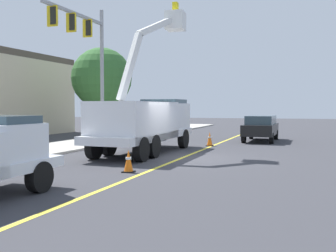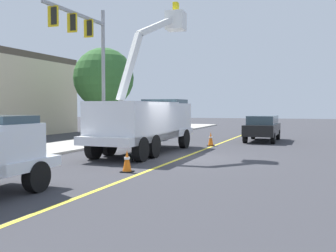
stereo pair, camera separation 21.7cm
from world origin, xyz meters
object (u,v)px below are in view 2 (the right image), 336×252
Objects in this scene: utility_bucket_truck at (146,120)px; traffic_signal_mast at (88,47)px; passing_minivan at (263,126)px; traffic_cone_mid_rear at (211,139)px; traffic_cone_mid_front at (127,161)px.

traffic_signal_mast is (1.84, 4.13, 4.03)m from utility_bucket_truck.
passing_minivan is at bearing -32.38° from utility_bucket_truck.
passing_minivan is 5.99× the size of traffic_cone_mid_rear.
utility_bucket_truck reaches higher than traffic_cone_mid_rear.
utility_bucket_truck is at bearing 148.74° from traffic_cone_mid_rear.
traffic_signal_mast is (-6.45, 9.39, 4.67)m from passing_minivan.
utility_bucket_truck reaches higher than traffic_cone_mid_front.
utility_bucket_truck is 9.83m from passing_minivan.
traffic_cone_mid_rear is (4.15, -2.52, -1.21)m from utility_bucket_truck.
traffic_cone_mid_front is 9.81m from traffic_cone_mid_rear.
utility_bucket_truck is at bearing -114.02° from traffic_signal_mast.
utility_bucket_truck is 6.05m from traffic_signal_mast.
traffic_signal_mast is at bearing 36.05° from traffic_cone_mid_front.
passing_minivan is 12.31m from traffic_signal_mast.
traffic_signal_mast is (7.43, 5.40, 5.26)m from traffic_cone_mid_front.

